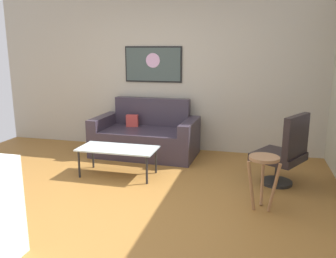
{
  "coord_description": "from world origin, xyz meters",
  "views": [
    {
      "loc": [
        1.48,
        -3.51,
        1.75
      ],
      "look_at": [
        0.36,
        0.9,
        0.7
      ],
      "focal_mm": 37.51,
      "sensor_mm": 36.0,
      "label": 1
    }
  ],
  "objects_px": {
    "couch": "(146,137)",
    "coffee_table": "(118,150)",
    "armchair": "(285,152)",
    "bar_stool": "(264,168)",
    "wall_painting": "(153,64)"
  },
  "relations": [
    {
      "from": "couch",
      "to": "coffee_table",
      "type": "bearing_deg",
      "value": -93.65
    },
    {
      "from": "armchair",
      "to": "bar_stool",
      "type": "relative_size",
      "value": 1.56
    },
    {
      "from": "armchair",
      "to": "wall_painting",
      "type": "relative_size",
      "value": 0.93
    },
    {
      "from": "couch",
      "to": "wall_painting",
      "type": "height_order",
      "value": "wall_painting"
    },
    {
      "from": "wall_painting",
      "to": "armchair",
      "type": "bearing_deg",
      "value": -32.04
    },
    {
      "from": "armchair",
      "to": "bar_stool",
      "type": "distance_m",
      "value": 0.83
    },
    {
      "from": "armchair",
      "to": "coffee_table",
      "type": "bearing_deg",
      "value": -175.39
    },
    {
      "from": "wall_painting",
      "to": "bar_stool",
      "type": "bearing_deg",
      "value": -48.53
    },
    {
      "from": "armchair",
      "to": "wall_painting",
      "type": "distance_m",
      "value": 2.74
    },
    {
      "from": "bar_stool",
      "to": "coffee_table",
      "type": "bearing_deg",
      "value": 162.79
    },
    {
      "from": "couch",
      "to": "bar_stool",
      "type": "height_order",
      "value": "couch"
    },
    {
      "from": "armchair",
      "to": "wall_painting",
      "type": "xyz_separation_m",
      "value": [
        -2.15,
        1.35,
        1.03
      ]
    },
    {
      "from": "bar_stool",
      "to": "wall_painting",
      "type": "bearing_deg",
      "value": 131.47
    },
    {
      "from": "coffee_table",
      "to": "bar_stool",
      "type": "height_order",
      "value": "bar_stool"
    },
    {
      "from": "wall_painting",
      "to": "couch",
      "type": "bearing_deg",
      "value": -89.98
    }
  ]
}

